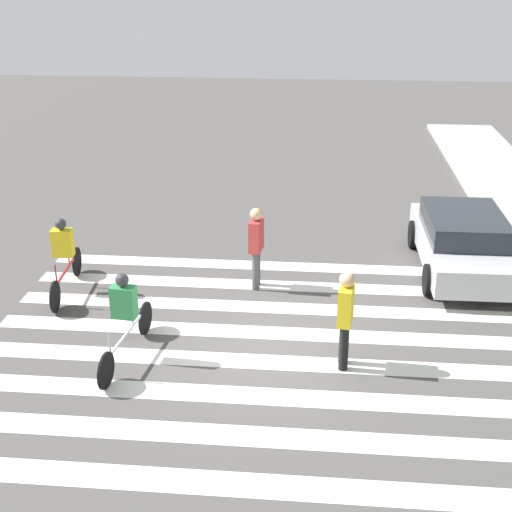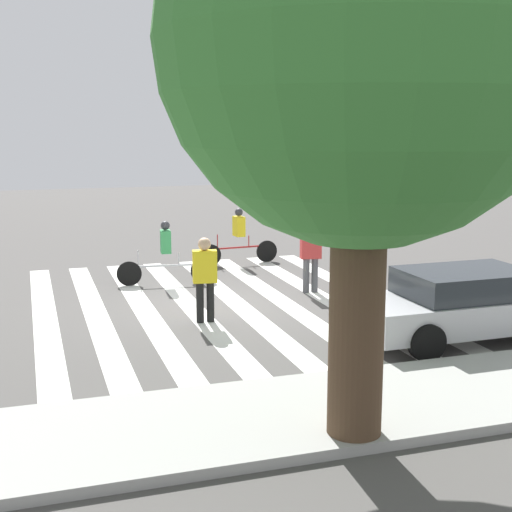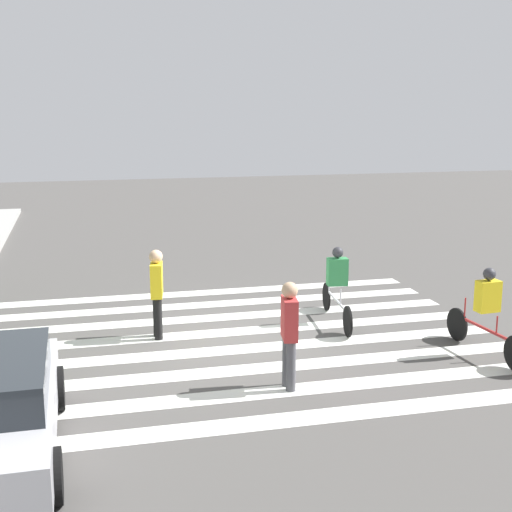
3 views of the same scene
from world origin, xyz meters
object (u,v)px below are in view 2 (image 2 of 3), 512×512
car_parked_dark_suv (464,304)px  pedestrian_child_with_backpack (311,252)px  street_tree (364,41)px  pedestrian_adult_yellow_jacket (205,275)px  cyclist_near_curb (239,234)px  cyclist_mid_street (166,250)px

car_parked_dark_suv → pedestrian_child_with_backpack: bearing=-74.4°
street_tree → pedestrian_adult_yellow_jacket: size_ratio=4.24×
pedestrian_child_with_backpack → cyclist_near_curb: pedestrian_child_with_backpack is taller
cyclist_near_curb → car_parked_dark_suv: bearing=98.4°
pedestrian_child_with_backpack → cyclist_near_curb: bearing=107.9°
pedestrian_child_with_backpack → car_parked_dark_suv: size_ratio=0.41×
cyclist_mid_street → car_parked_dark_suv: (-4.27, 6.19, -0.18)m
car_parked_dark_suv → pedestrian_adult_yellow_jacket: bearing=-32.2°
street_tree → cyclist_mid_street: 10.25m
street_tree → cyclist_near_curb: street_tree is taller
cyclist_mid_street → pedestrian_adult_yellow_jacket: bearing=97.8°
car_parked_dark_suv → street_tree: bearing=40.5°
pedestrian_adult_yellow_jacket → car_parked_dark_suv: pedestrian_adult_yellow_jacket is taller
street_tree → pedestrian_adult_yellow_jacket: (0.43, -5.85, -3.82)m
street_tree → pedestrian_child_with_backpack: (-2.52, -7.56, -3.82)m
street_tree → cyclist_near_curb: size_ratio=3.12×
cyclist_mid_street → car_parked_dark_suv: size_ratio=0.58×
street_tree → cyclist_mid_street: bearing=-86.9°
street_tree → pedestrian_adult_yellow_jacket: bearing=-85.8°
cyclist_mid_street → car_parked_dark_suv: 7.52m
street_tree → cyclist_near_curb: (-1.90, -11.33, -3.92)m
street_tree → cyclist_mid_street: street_tree is taller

